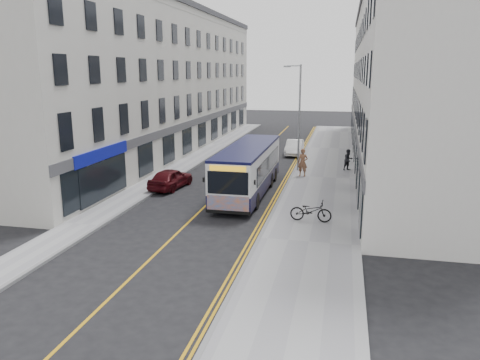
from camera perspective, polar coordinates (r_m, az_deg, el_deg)
The scene contains 17 objects.
ground at distance 23.66m, azimuth -6.71°, elevation -5.53°, with size 140.00×140.00×0.00m, color black.
pavement_east at distance 33.99m, azimuth 10.08°, elevation 0.25°, with size 4.50×64.00×0.12m, color #939396.
pavement_west at distance 36.19m, azimuth -8.00°, elevation 1.11°, with size 2.00×64.00×0.12m, color #939396.
kerb_east at distance 34.15m, azimuth 6.31°, elevation 0.44°, with size 0.18×64.00×0.13m, color slate.
kerb_west at distance 35.86m, azimuth -6.50°, elevation 1.05°, with size 0.18×64.00×0.13m, color slate.
road_centre_line at distance 34.80m, azimuth -0.25°, elevation 0.66°, with size 0.12×64.00×0.01m, color #CB9012.
road_dbl_yellow_inner at distance 34.21m, azimuth 5.56°, elevation 0.38°, with size 0.10×64.00×0.01m, color #CB9012.
road_dbl_yellow_outer at distance 34.19m, azimuth 5.89°, elevation 0.36°, with size 0.10×64.00×0.01m, color #CB9012.
terrace_east at distance 42.33m, azimuth 18.27°, elevation 11.12°, with size 6.00×46.00×13.00m, color silver.
terrace_west at distance 45.26m, azimuth -9.08°, elevation 11.70°, with size 6.00×46.00×13.00m, color beige.
streetlamp at distance 35.43m, azimuth 7.12°, elevation 7.96°, with size 1.32×0.18×8.00m.
city_bus at distance 28.98m, azimuth 1.01°, elevation 1.47°, with size 2.46×10.52×3.06m.
bicycle at distance 23.87m, azimuth 8.62°, elevation -3.74°, with size 0.73×2.09×1.10m, color black.
pedestrian_near at distance 33.89m, azimuth 7.66°, elevation 2.13°, with size 0.73×0.48×2.00m, color brown.
pedestrian_far at distance 36.61m, azimuth 13.08°, elevation 2.42°, with size 0.79×0.61×1.62m, color black.
car_white at distance 43.29m, azimuth 6.65°, elevation 3.96°, with size 1.43×4.09×1.35m, color white.
car_maroon at distance 30.95m, azimuth -8.46°, elevation 0.20°, with size 1.60×3.97×1.35m, color #450B10.
Camera 1 is at (7.50, -21.13, 7.57)m, focal length 35.00 mm.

